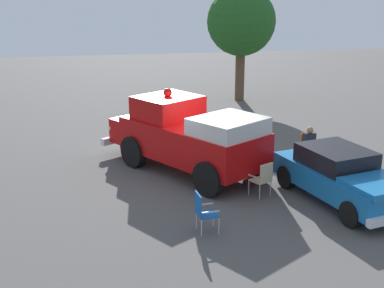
# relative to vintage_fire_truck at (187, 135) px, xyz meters

# --- Properties ---
(ground_plane) EXTENTS (60.00, 60.00, 0.00)m
(ground_plane) POSITION_rel_vintage_fire_truck_xyz_m (0.57, -0.66, -1.20)
(ground_plane) COLOR #514F4C
(vintage_fire_truck) EXTENTS (5.06, 6.17, 2.59)m
(vintage_fire_truck) POSITION_rel_vintage_fire_truck_xyz_m (0.00, 0.00, 0.00)
(vintage_fire_truck) COLOR black
(vintage_fire_truck) RESTS_ON ground
(classic_hot_rod) EXTENTS (2.81, 4.67, 1.46)m
(classic_hot_rod) POSITION_rel_vintage_fire_truck_xyz_m (3.80, -3.27, -0.45)
(classic_hot_rod) COLOR black
(classic_hot_rod) RESTS_ON ground
(lawn_chair_near_truck) EXTENTS (0.54, 0.53, 1.02)m
(lawn_chair_near_truck) POSITION_rel_vintage_fire_truck_xyz_m (4.15, 0.00, -0.61)
(lawn_chair_near_truck) COLOR #B7BABF
(lawn_chair_near_truck) RESTS_ON ground
(lawn_chair_by_car) EXTENTS (0.67, 0.67, 1.02)m
(lawn_chair_by_car) POSITION_rel_vintage_fire_truck_xyz_m (1.75, -2.54, -0.61)
(lawn_chair_by_car) COLOR #B7BABF
(lawn_chair_by_car) RESTS_ON ground
(lawn_chair_spare) EXTENTS (0.54, 0.55, 1.02)m
(lawn_chair_spare) POSITION_rel_vintage_fire_truck_xyz_m (-0.39, -4.45, -0.61)
(lawn_chair_spare) COLOR #B7BABF
(lawn_chair_spare) RESTS_ON ground
(spectator_seated) EXTENTS (0.41, 0.56, 1.29)m
(spectator_seated) POSITION_rel_vintage_fire_truck_xyz_m (4.15, -0.13, -0.50)
(spectator_seated) COLOR #383842
(spectator_seated) RESTS_ON ground
(oak_tree_left) EXTENTS (3.45, 3.45, 5.73)m
(oak_tree_left) POSITION_rel_vintage_fire_truck_xyz_m (4.56, 10.20, 2.77)
(oak_tree_left) COLOR brown
(oak_tree_left) RESTS_ON ground
(traffic_cone) EXTENTS (0.40, 0.40, 0.64)m
(traffic_cone) POSITION_rel_vintage_fire_truck_xyz_m (3.08, 2.89, -0.89)
(traffic_cone) COLOR orange
(traffic_cone) RESTS_ON ground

